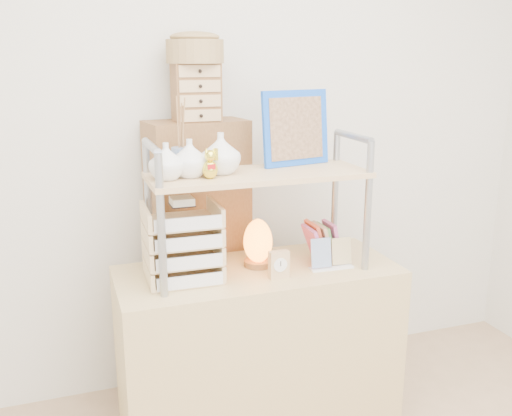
{
  "coord_description": "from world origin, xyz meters",
  "views": [
    {
      "loc": [
        -0.76,
        -0.96,
        1.63
      ],
      "look_at": [
        -0.01,
        1.2,
        1.02
      ],
      "focal_mm": 40.0,
      "sensor_mm": 36.0,
      "label": 1
    }
  ],
  "objects_px": {
    "letter_tray": "(183,247)",
    "salt_lamp": "(258,242)",
    "desk": "(258,348)",
    "cabinet": "(200,262)"
  },
  "relations": [
    {
      "from": "letter_tray",
      "to": "salt_lamp",
      "type": "bearing_deg",
      "value": 7.51
    },
    {
      "from": "letter_tray",
      "to": "salt_lamp",
      "type": "distance_m",
      "value": 0.34
    },
    {
      "from": "desk",
      "to": "salt_lamp",
      "type": "bearing_deg",
      "value": 74.06
    },
    {
      "from": "desk",
      "to": "letter_tray",
      "type": "bearing_deg",
      "value": -178.81
    },
    {
      "from": "salt_lamp",
      "to": "letter_tray",
      "type": "bearing_deg",
      "value": -172.49
    },
    {
      "from": "letter_tray",
      "to": "desk",
      "type": "bearing_deg",
      "value": 1.19
    },
    {
      "from": "salt_lamp",
      "to": "desk",
      "type": "bearing_deg",
      "value": -105.94
    },
    {
      "from": "cabinet",
      "to": "letter_tray",
      "type": "bearing_deg",
      "value": -119.98
    },
    {
      "from": "cabinet",
      "to": "letter_tray",
      "type": "distance_m",
      "value": 0.46
    },
    {
      "from": "desk",
      "to": "salt_lamp",
      "type": "xyz_separation_m",
      "value": [
        0.01,
        0.04,
        0.48
      ]
    }
  ]
}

